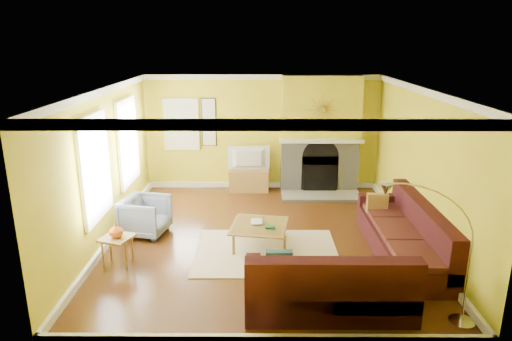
{
  "coord_description": "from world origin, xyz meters",
  "views": [
    {
      "loc": [
        -0.08,
        -7.61,
        3.5
      ],
      "look_at": [
        -0.13,
        0.4,
        1.17
      ],
      "focal_mm": 32.0,
      "sensor_mm": 36.0,
      "label": 1
    }
  ],
  "objects_px": {
    "sectional_sofa": "(342,238)",
    "armchair": "(145,216)",
    "media_console": "(249,180)",
    "coffee_table": "(259,234)",
    "arc_lamp": "(429,258)",
    "side_table": "(118,251)"
  },
  "relations": [
    {
      "from": "side_table",
      "to": "arc_lamp",
      "type": "xyz_separation_m",
      "value": [
        4.31,
        -1.55,
        0.69
      ]
    },
    {
      "from": "coffee_table",
      "to": "sectional_sofa",
      "type": "bearing_deg",
      "value": -28.69
    },
    {
      "from": "sectional_sofa",
      "to": "coffee_table",
      "type": "relative_size",
      "value": 3.67
    },
    {
      "from": "armchair",
      "to": "side_table",
      "type": "bearing_deg",
      "value": -175.63
    },
    {
      "from": "sectional_sofa",
      "to": "media_console",
      "type": "height_order",
      "value": "sectional_sofa"
    },
    {
      "from": "media_console",
      "to": "armchair",
      "type": "bearing_deg",
      "value": -126.31
    },
    {
      "from": "media_console",
      "to": "side_table",
      "type": "distance_m",
      "value": 4.23
    },
    {
      "from": "coffee_table",
      "to": "media_console",
      "type": "height_order",
      "value": "media_console"
    },
    {
      "from": "armchair",
      "to": "side_table",
      "type": "height_order",
      "value": "armchair"
    },
    {
      "from": "sectional_sofa",
      "to": "armchair",
      "type": "height_order",
      "value": "sectional_sofa"
    },
    {
      "from": "media_console",
      "to": "arc_lamp",
      "type": "xyz_separation_m",
      "value": [
        2.3,
        -5.27,
        0.68
      ]
    },
    {
      "from": "arc_lamp",
      "to": "media_console",
      "type": "bearing_deg",
      "value": 113.59
    },
    {
      "from": "media_console",
      "to": "armchair",
      "type": "xyz_separation_m",
      "value": [
        -1.85,
        -2.52,
        0.1
      ]
    },
    {
      "from": "coffee_table",
      "to": "armchair",
      "type": "distance_m",
      "value": 2.14
    },
    {
      "from": "armchair",
      "to": "arc_lamp",
      "type": "xyz_separation_m",
      "value": [
        4.15,
        -2.76,
        0.58
      ]
    },
    {
      "from": "sectional_sofa",
      "to": "coffee_table",
      "type": "bearing_deg",
      "value": 151.31
    },
    {
      "from": "sectional_sofa",
      "to": "arc_lamp",
      "type": "xyz_separation_m",
      "value": [
        0.74,
        -1.61,
        0.49
      ]
    },
    {
      "from": "sectional_sofa",
      "to": "arc_lamp",
      "type": "bearing_deg",
      "value": -65.28
    },
    {
      "from": "armchair",
      "to": "arc_lamp",
      "type": "height_order",
      "value": "arc_lamp"
    },
    {
      "from": "coffee_table",
      "to": "media_console",
      "type": "distance_m",
      "value": 2.95
    },
    {
      "from": "sectional_sofa",
      "to": "arc_lamp",
      "type": "height_order",
      "value": "arc_lamp"
    },
    {
      "from": "armchair",
      "to": "sectional_sofa",
      "type": "bearing_deg",
      "value": -96.88
    }
  ]
}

